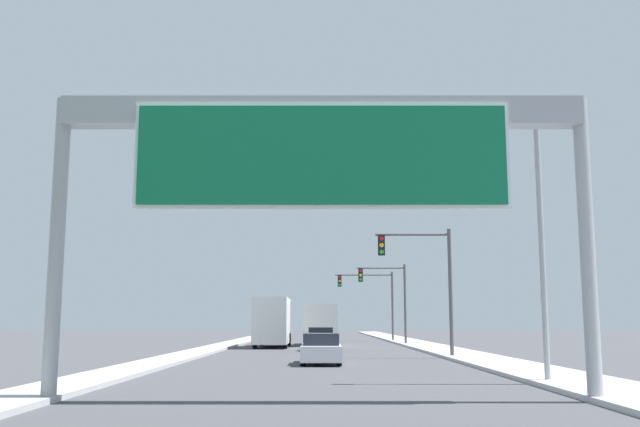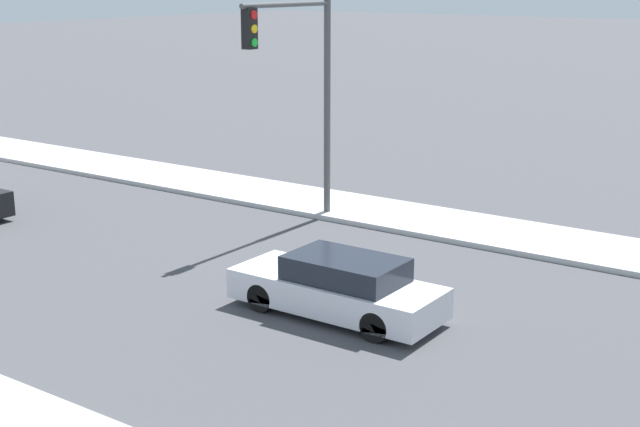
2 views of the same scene
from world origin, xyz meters
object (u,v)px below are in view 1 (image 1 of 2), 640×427
at_px(truck_box_primary, 319,325).
at_px(traffic_light_mid_block, 389,291).
at_px(car_far_left, 320,349).
at_px(truck_box_secondary, 271,322).
at_px(street_lamp_right, 531,215).
at_px(sign_gantry, 321,151).
at_px(car_mid_center, 319,340).
at_px(traffic_light_near_intersection, 426,271).
at_px(traffic_light_far_intersection, 372,294).

bearing_deg(truck_box_primary, traffic_light_mid_block, 6.60).
bearing_deg(truck_box_primary, car_far_left, -90.00).
distance_m(truck_box_primary, truck_box_secondary, 5.45).
relative_size(truck_box_secondary, street_lamp_right, 0.98).
height_order(sign_gantry, truck_box_primary, sign_gantry).
relative_size(car_far_left, street_lamp_right, 0.53).
bearing_deg(street_lamp_right, traffic_light_mid_block, 91.71).
relative_size(sign_gantry, truck_box_primary, 1.51).
relative_size(sign_gantry, car_mid_center, 3.15).
bearing_deg(truck_box_primary, traffic_light_near_intersection, -73.96).
bearing_deg(car_far_left, traffic_light_far_intersection, 81.83).
relative_size(sign_gantry, car_far_left, 2.80).
distance_m(car_mid_center, truck_box_secondary, 6.84).
relative_size(car_far_left, traffic_light_near_intersection, 0.71).
xyz_separation_m(car_mid_center, truck_box_primary, (0.00, 9.95, 0.90)).
height_order(truck_box_primary, truck_box_secondary, truck_box_secondary).
height_order(car_far_left, street_lamp_right, street_lamp_right).
bearing_deg(car_far_left, traffic_light_mid_block, 77.47).
xyz_separation_m(traffic_light_near_intersection, traffic_light_far_intersection, (-0.55, 30.00, -0.01)).
bearing_deg(street_lamp_right, sign_gantry, -143.11).
xyz_separation_m(car_mid_center, street_lamp_right, (6.60, -24.59, 4.48)).
bearing_deg(truck_box_secondary, truck_box_primary, 50.02).
xyz_separation_m(truck_box_secondary, traffic_light_far_intersection, (8.52, 14.82, 2.66)).
height_order(sign_gantry, traffic_light_far_intersection, sign_gantry).
bearing_deg(car_far_left, traffic_light_near_intersection, 41.67).
relative_size(sign_gantry, traffic_light_far_intersection, 2.05).
xyz_separation_m(sign_gantry, traffic_light_mid_block, (5.55, 40.14, -1.77)).
bearing_deg(traffic_light_far_intersection, truck_box_secondary, -119.89).
xyz_separation_m(traffic_light_near_intersection, street_lamp_right, (1.03, -15.19, 0.73)).
height_order(truck_box_secondary, traffic_light_near_intersection, traffic_light_near_intersection).
bearing_deg(traffic_light_mid_block, sign_gantry, -97.87).
distance_m(sign_gantry, truck_box_secondary, 35.75).
distance_m(truck_box_primary, traffic_light_near_intersection, 20.34).
bearing_deg(traffic_light_far_intersection, traffic_light_near_intersection, -88.95).
distance_m(sign_gantry, truck_box_primary, 39.75).
xyz_separation_m(traffic_light_mid_block, street_lamp_right, (1.05, -35.19, 0.91)).
bearing_deg(car_mid_center, truck_box_secondary, 121.19).
relative_size(traffic_light_near_intersection, traffic_light_mid_block, 1.05).
distance_m(truck_box_primary, street_lamp_right, 35.35).
distance_m(truck_box_secondary, traffic_light_near_intersection, 17.89).
height_order(truck_box_secondary, traffic_light_far_intersection, traffic_light_far_intersection).
bearing_deg(car_far_left, street_lamp_right, -57.20).
relative_size(truck_box_secondary, traffic_light_far_intersection, 1.35).
relative_size(truck_box_primary, street_lamp_right, 0.99).
bearing_deg(car_far_left, truck_box_secondary, 99.86).
xyz_separation_m(truck_box_primary, street_lamp_right, (6.60, -34.55, 3.59)).
distance_m(truck_box_secondary, traffic_light_mid_block, 10.55).
distance_m(truck_box_secondary, street_lamp_right, 32.19).
distance_m(car_mid_center, street_lamp_right, 25.85).
bearing_deg(sign_gantry, traffic_light_mid_block, 82.13).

